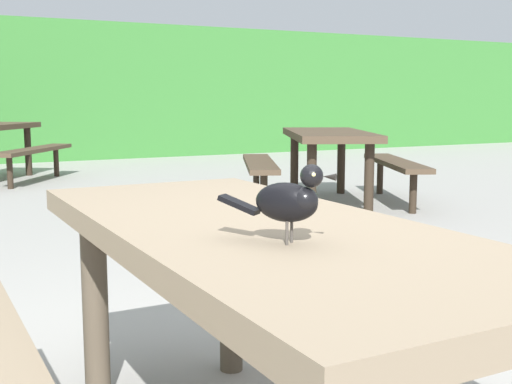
# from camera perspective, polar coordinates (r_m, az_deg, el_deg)

# --- Properties ---
(picnic_table_foreground) EXTENTS (1.70, 1.81, 0.74)m
(picnic_table_foreground) POSITION_cam_1_polar(r_m,az_deg,el_deg) (1.82, -0.10, -8.28)
(picnic_table_foreground) COLOR #84725B
(picnic_table_foreground) RESTS_ON ground
(bird_grackle) EXTENTS (0.19, 0.24, 0.18)m
(bird_grackle) POSITION_cam_1_polar(r_m,az_deg,el_deg) (1.48, 3.03, -0.64)
(bird_grackle) COLOR black
(bird_grackle) RESTS_ON picnic_table_foreground
(picnic_table_mid_left) EXTENTS (2.23, 2.25, 0.74)m
(picnic_table_mid_left) POSITION_cam_1_polar(r_m,az_deg,el_deg) (6.74, 6.29, 3.70)
(picnic_table_mid_left) COLOR #473828
(picnic_table_mid_left) RESTS_ON ground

